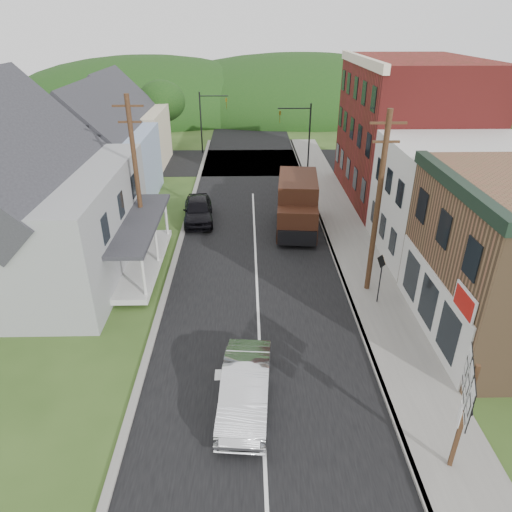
{
  "coord_description": "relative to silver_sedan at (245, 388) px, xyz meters",
  "views": [
    {
      "loc": [
        -0.48,
        -16.22,
        12.39
      ],
      "look_at": [
        -0.07,
        3.21,
        2.2
      ],
      "focal_mm": 32.0,
      "sensor_mm": 36.0,
      "label": 1
    }
  ],
  "objects": [
    {
      "name": "sidewalk_right",
      "position": [
        6.5,
        12.15,
        -0.71
      ],
      "size": [
        2.8,
        55.0,
        0.15
      ],
      "primitive_type": "cube",
      "color": "slate",
      "rests_on": "ground"
    },
    {
      "name": "curb_left",
      "position": [
        -4.05,
        12.15,
        -0.72
      ],
      "size": [
        0.3,
        55.0,
        0.12
      ],
      "primitive_type": "cube",
      "color": "slate",
      "rests_on": "ground"
    },
    {
      "name": "dark_sedan",
      "position": [
        -3.2,
        16.84,
        0.03
      ],
      "size": [
        2.34,
        4.93,
        1.63
      ],
      "primitive_type": "imported",
      "rotation": [
        0.0,
        0.0,
        0.09
      ],
      "color": "black",
      "rests_on": "ground"
    },
    {
      "name": "road",
      "position": [
        0.6,
        14.15,
        -0.78
      ],
      "size": [
        9.0,
        90.0,
        0.02
      ],
      "primitive_type": "cube",
      "color": "black",
      "rests_on": "ground"
    },
    {
      "name": "warning_sign",
      "position": [
        6.37,
        6.38,
        1.01
      ],
      "size": [
        0.22,
        0.69,
        2.57
      ],
      "rotation": [
        0.0,
        0.0,
        0.29
      ],
      "color": "black",
      "rests_on": "sidewalk_right"
    },
    {
      "name": "traffic_signal_right",
      "position": [
        4.9,
        27.65,
        2.98
      ],
      "size": [
        2.87,
        0.2,
        6.0
      ],
      "color": "black",
      "rests_on": "ground"
    },
    {
      "name": "ground",
      "position": [
        0.6,
        4.15,
        -0.78
      ],
      "size": [
        120.0,
        120.0,
        0.0
      ],
      "primitive_type": "plane",
      "color": "#2D4719",
      "rests_on": "ground"
    },
    {
      "name": "curb_right",
      "position": [
        5.15,
        12.15,
        -0.71
      ],
      "size": [
        0.2,
        55.0,
        0.15
      ],
      "primitive_type": "cube",
      "color": "slate",
      "rests_on": "ground"
    },
    {
      "name": "utility_pole_right",
      "position": [
        6.2,
        7.65,
        3.88
      ],
      "size": [
        1.6,
        0.26,
        9.0
      ],
      "color": "#472D19",
      "rests_on": "ground"
    },
    {
      "name": "delivery_van",
      "position": [
        3.36,
        15.35,
        0.93
      ],
      "size": [
        3.0,
        6.25,
        3.38
      ],
      "rotation": [
        0.0,
        0.0,
        -0.1
      ],
      "color": "#32180E",
      "rests_on": "ground"
    },
    {
      "name": "silver_sedan",
      "position": [
        0.0,
        0.0,
        0.0
      ],
      "size": [
        2.02,
        4.85,
        1.56
      ],
      "primitive_type": "imported",
      "rotation": [
        0.0,
        0.0,
        -0.08
      ],
      "color": "silver",
      "rests_on": "ground"
    },
    {
      "name": "house_gray",
      "position": [
        -11.4,
        10.15,
        3.45
      ],
      "size": [
        10.2,
        12.24,
        8.35
      ],
      "color": "gray",
      "rests_on": "ground"
    },
    {
      "name": "tree_left_c",
      "position": [
        -18.4,
        24.15,
        5.16
      ],
      "size": [
        5.8,
        5.8,
        8.41
      ],
      "color": "#382616",
      "rests_on": "ground"
    },
    {
      "name": "storefront_white",
      "position": [
        11.9,
        11.65,
        2.47
      ],
      "size": [
        8.0,
        7.0,
        6.5
      ],
      "primitive_type": "cube",
      "color": "silver",
      "rests_on": "ground"
    },
    {
      "name": "cross_road",
      "position": [
        0.6,
        31.15,
        -0.78
      ],
      "size": [
        60.0,
        9.0,
        0.02
      ],
      "primitive_type": "cube",
      "color": "black",
      "rests_on": "ground"
    },
    {
      "name": "house_blue",
      "position": [
        -10.4,
        21.15,
        2.91
      ],
      "size": [
        7.14,
        8.16,
        7.28
      ],
      "color": "#8A9DBC",
      "rests_on": "ground"
    },
    {
      "name": "forested_ridge",
      "position": [
        0.6,
        59.15,
        -0.78
      ],
      "size": [
        90.0,
        30.0,
        16.0
      ],
      "primitive_type": "ellipsoid",
      "color": "black",
      "rests_on": "ground"
    },
    {
      "name": "traffic_signal_left",
      "position": [
        -3.7,
        34.65,
        2.98
      ],
      "size": [
        2.87,
        0.2,
        6.0
      ],
      "color": "black",
      "rests_on": "ground"
    },
    {
      "name": "tree_left_d",
      "position": [
        -8.4,
        36.15,
        4.1
      ],
      "size": [
        4.8,
        4.8,
        6.94
      ],
      "color": "#382616",
      "rests_on": "ground"
    },
    {
      "name": "route_sign_cluster",
      "position": [
        6.25,
        -2.71,
        1.93
      ],
      "size": [
        0.9,
        2.13,
        3.96
      ],
      "rotation": [
        0.0,
        0.0,
        -0.37
      ],
      "color": "#472D19",
      "rests_on": "sidewalk_right"
    },
    {
      "name": "house_cream",
      "position": [
        -10.9,
        30.15,
        2.91
      ],
      "size": [
        7.14,
        8.16,
        7.28
      ],
      "color": "beige",
      "rests_on": "ground"
    },
    {
      "name": "storefront_red",
      "position": [
        11.9,
        21.15,
        4.22
      ],
      "size": [
        8.0,
        12.0,
        10.0
      ],
      "primitive_type": "cube",
      "color": "maroon",
      "rests_on": "ground"
    },
    {
      "name": "utility_pole_left",
      "position": [
        -5.9,
        12.15,
        3.88
      ],
      "size": [
        1.6,
        0.26,
        9.0
      ],
      "color": "#472D19",
      "rests_on": "ground"
    }
  ]
}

